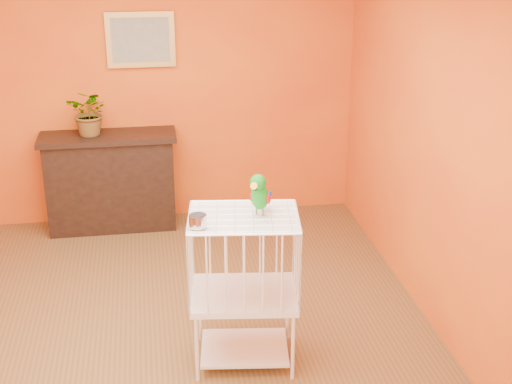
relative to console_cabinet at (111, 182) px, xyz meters
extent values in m
plane|color=brown|center=(0.35, -2.03, -0.46)|extent=(4.50, 4.50, 0.00)
plane|color=orange|center=(0.35, 0.22, 0.84)|extent=(4.00, 0.00, 4.00)
plane|color=orange|center=(0.35, -4.28, 0.84)|extent=(4.00, 0.00, 4.00)
plane|color=orange|center=(2.35, -2.03, 0.84)|extent=(0.00, 4.50, 4.50)
cube|color=black|center=(0.00, 0.00, -0.03)|extent=(1.17, 0.39, 0.88)
cube|color=black|center=(0.00, 0.00, 0.44)|extent=(1.25, 0.45, 0.05)
cube|color=black|center=(0.00, -0.17, -0.03)|extent=(0.82, 0.02, 0.44)
cube|color=#511E17|center=(-0.24, -0.04, -0.12)|extent=(0.05, 0.18, 0.27)
cube|color=#3B572B|center=(-0.16, -0.04, -0.12)|extent=(0.05, 0.18, 0.27)
cube|color=#511E17|center=(-0.08, -0.04, -0.12)|extent=(0.05, 0.18, 0.27)
cube|color=#3B572B|center=(0.02, -0.04, -0.12)|extent=(0.05, 0.18, 0.27)
cube|color=#511E17|center=(0.12, -0.04, -0.12)|extent=(0.05, 0.18, 0.27)
imported|color=#26722D|center=(-0.13, 0.00, 0.63)|extent=(0.53, 0.55, 0.33)
cube|color=#BB9042|center=(0.35, 0.19, 1.29)|extent=(0.62, 0.03, 0.50)
cube|color=gray|center=(0.35, 0.17, 1.29)|extent=(0.52, 0.01, 0.40)
cube|color=white|center=(0.93, -2.35, -0.38)|extent=(0.63, 0.52, 0.02)
cube|color=white|center=(0.93, -2.35, 0.03)|extent=(0.74, 0.61, 0.04)
cube|color=white|center=(0.93, -2.35, 0.59)|extent=(0.74, 0.61, 0.01)
cylinder|color=white|center=(0.60, -2.54, -0.23)|extent=(0.03, 0.03, 0.47)
cylinder|color=white|center=(1.21, -2.62, -0.23)|extent=(0.03, 0.03, 0.47)
cylinder|color=white|center=(0.66, -2.08, -0.23)|extent=(0.03, 0.03, 0.47)
cylinder|color=white|center=(1.27, -2.15, -0.23)|extent=(0.03, 0.03, 0.47)
cylinder|color=silver|center=(0.64, -2.48, 0.64)|extent=(0.11, 0.11, 0.08)
cylinder|color=#59544C|center=(1.02, -2.33, 0.61)|extent=(0.01, 0.01, 0.04)
cylinder|color=#59544C|center=(1.06, -2.35, 0.61)|extent=(0.01, 0.01, 0.04)
ellipsoid|color=#047F17|center=(1.04, -2.34, 0.71)|extent=(0.17, 0.19, 0.20)
ellipsoid|color=#047F17|center=(1.02, -2.37, 0.82)|extent=(0.14, 0.14, 0.10)
cone|color=orange|center=(1.00, -2.41, 0.81)|extent=(0.07, 0.08, 0.06)
cone|color=black|center=(1.00, -2.40, 0.79)|extent=(0.03, 0.03, 0.03)
sphere|color=black|center=(0.98, -2.36, 0.83)|extent=(0.01, 0.01, 0.01)
sphere|color=black|center=(1.04, -2.40, 0.83)|extent=(0.01, 0.01, 0.01)
ellipsoid|color=#A50C0C|center=(0.99, -2.30, 0.71)|extent=(0.05, 0.06, 0.07)
ellipsoid|color=navy|center=(1.09, -2.36, 0.71)|extent=(0.05, 0.06, 0.07)
cone|color=#047F17|center=(1.07, -2.28, 0.65)|extent=(0.13, 0.15, 0.11)
camera|label=1|loc=(0.36, -6.40, 2.38)|focal=50.00mm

